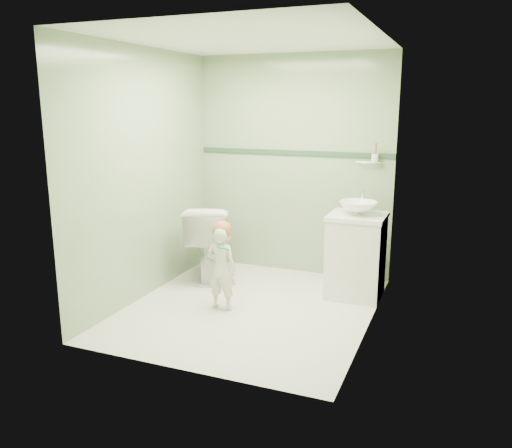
% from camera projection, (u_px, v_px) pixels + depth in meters
% --- Properties ---
extents(ground, '(2.50, 2.50, 0.00)m').
position_uv_depth(ground, '(250.00, 308.00, 4.85)').
color(ground, white).
rests_on(ground, ground).
extents(room_shell, '(2.50, 2.54, 2.40)m').
position_uv_depth(room_shell, '(250.00, 181.00, 4.58)').
color(room_shell, '#8AB07D').
rests_on(room_shell, ground).
extents(trim_stripe, '(2.20, 0.02, 0.05)m').
position_uv_depth(trim_stripe, '(293.00, 153.00, 5.67)').
color(trim_stripe, '#2C4934').
rests_on(trim_stripe, room_shell).
extents(vanity, '(0.52, 0.50, 0.80)m').
position_uv_depth(vanity, '(356.00, 257.00, 5.09)').
color(vanity, silver).
rests_on(vanity, ground).
extents(counter, '(0.54, 0.52, 0.04)m').
position_uv_depth(counter, '(358.00, 216.00, 5.00)').
color(counter, white).
rests_on(counter, vanity).
extents(basin, '(0.37, 0.37, 0.13)m').
position_uv_depth(basin, '(358.00, 208.00, 4.98)').
color(basin, white).
rests_on(basin, counter).
extents(faucet, '(0.03, 0.13, 0.18)m').
position_uv_depth(faucet, '(362.00, 197.00, 5.13)').
color(faucet, silver).
rests_on(faucet, counter).
extents(cup_holder, '(0.26, 0.07, 0.21)m').
position_uv_depth(cup_holder, '(374.00, 158.00, 5.30)').
color(cup_holder, silver).
rests_on(cup_holder, room_shell).
extents(toilet, '(0.69, 0.91, 0.83)m').
position_uv_depth(toilet, '(210.00, 241.00, 5.63)').
color(toilet, white).
rests_on(toilet, ground).
extents(toddler, '(0.29, 0.20, 0.79)m').
position_uv_depth(toddler, '(221.00, 268.00, 4.76)').
color(toddler, beige).
rests_on(toddler, ground).
extents(hair_cap, '(0.17, 0.17, 0.17)m').
position_uv_depth(hair_cap, '(222.00, 230.00, 4.71)').
color(hair_cap, '#A76035').
rests_on(hair_cap, toddler).
extents(teal_toothbrush, '(0.11, 0.13, 0.08)m').
position_uv_depth(teal_toothbrush, '(223.00, 248.00, 4.57)').
color(teal_toothbrush, '#0E8966').
rests_on(teal_toothbrush, toddler).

